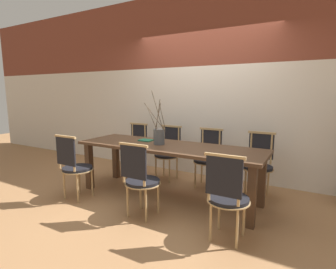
% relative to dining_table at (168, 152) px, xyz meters
% --- Properties ---
extents(ground_plane, '(16.00, 16.00, 0.00)m').
position_rel_dining_table_xyz_m(ground_plane, '(0.00, 0.00, -0.65)').
color(ground_plane, '#9E7047').
extents(wall_rear, '(12.00, 0.06, 3.20)m').
position_rel_dining_table_xyz_m(wall_rear, '(0.00, 1.23, 0.95)').
color(wall_rear, beige).
rests_on(wall_rear, ground_plane).
extents(dining_table, '(2.64, 0.82, 0.75)m').
position_rel_dining_table_xyz_m(dining_table, '(0.00, 0.00, 0.00)').
color(dining_table, '#4C3321').
rests_on(dining_table, ground_plane).
extents(chair_near_leftend, '(0.43, 0.43, 0.91)m').
position_rel_dining_table_xyz_m(chair_near_leftend, '(-1.09, -0.69, -0.17)').
color(chair_near_leftend, black).
rests_on(chair_near_leftend, ground_plane).
extents(chair_near_left, '(0.43, 0.43, 0.91)m').
position_rel_dining_table_xyz_m(chair_near_left, '(0.02, -0.69, -0.17)').
color(chair_near_left, black).
rests_on(chair_near_left, ground_plane).
extents(chair_near_center, '(0.43, 0.43, 0.91)m').
position_rel_dining_table_xyz_m(chair_near_center, '(1.06, -0.69, -0.17)').
color(chair_near_center, black).
rests_on(chair_near_center, ground_plane).
extents(chair_far_leftend, '(0.43, 0.43, 0.91)m').
position_rel_dining_table_xyz_m(chair_far_leftend, '(-1.09, 0.69, -0.17)').
color(chair_far_leftend, black).
rests_on(chair_far_leftend, ground_plane).
extents(chair_far_left, '(0.43, 0.43, 0.91)m').
position_rel_dining_table_xyz_m(chair_far_left, '(-0.39, 0.69, -0.17)').
color(chair_far_left, black).
rests_on(chair_far_left, ground_plane).
extents(chair_far_center, '(0.43, 0.43, 0.91)m').
position_rel_dining_table_xyz_m(chair_far_center, '(0.33, 0.69, -0.17)').
color(chair_far_center, black).
rests_on(chair_far_center, ground_plane).
extents(chair_far_right, '(0.43, 0.43, 0.91)m').
position_rel_dining_table_xyz_m(chair_far_right, '(1.09, 0.69, -0.17)').
color(chair_far_right, black).
rests_on(chair_far_right, ground_plane).
extents(vase_centerpiece, '(0.33, 0.25, 0.75)m').
position_rel_dining_table_xyz_m(vase_centerpiece, '(-0.14, -0.01, 0.22)').
color(vase_centerpiece, '#4C5156').
rests_on(vase_centerpiece, dining_table).
extents(book_stack, '(0.20, 0.16, 0.02)m').
position_rel_dining_table_xyz_m(book_stack, '(-0.46, 0.13, 0.11)').
color(book_stack, '#1E6B4C').
rests_on(book_stack, dining_table).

